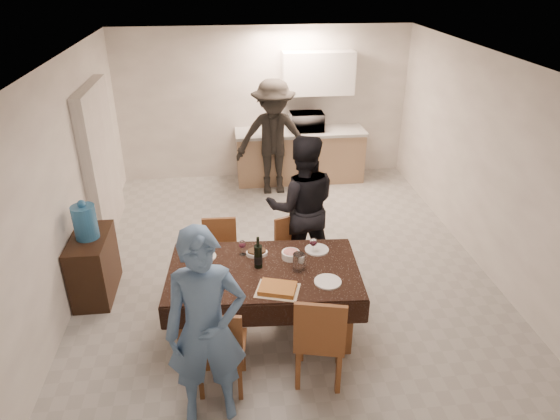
{
  "coord_description": "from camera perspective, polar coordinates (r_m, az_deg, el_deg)",
  "views": [
    {
      "loc": [
        -0.68,
        -5.48,
        3.58
      ],
      "look_at": [
        -0.09,
        -0.3,
        0.92
      ],
      "focal_mm": 32.0,
      "sensor_mm": 36.0,
      "label": 1
    }
  ],
  "objects": [
    {
      "name": "wall_back",
      "position": [
        8.81,
        -1.86,
        11.97
      ],
      "size": [
        5.0,
        0.02,
        2.6
      ],
      "primitive_type": "cube",
      "color": "white",
      "rests_on": "floor"
    },
    {
      "name": "wine_glass_a",
      "position": [
        4.83,
        -8.22,
        -7.8
      ],
      "size": [
        0.09,
        0.09,
        0.19
      ],
      "primitive_type": null,
      "color": "white",
      "rests_on": "dining_table"
    },
    {
      "name": "wine_glass_b",
      "position": [
        5.31,
        3.82,
        -4.09
      ],
      "size": [
        0.08,
        0.08,
        0.18
      ],
      "primitive_type": null,
      "color": "white",
      "rests_on": "dining_table"
    },
    {
      "name": "kitchen_worktop",
      "position": [
        8.69,
        2.35,
        8.9
      ],
      "size": [
        2.24,
        0.64,
        0.05
      ],
      "primitive_type": "cube",
      "color": "#B8B8B3",
      "rests_on": "kitchen_base_cabinet"
    },
    {
      "name": "salad_bowl",
      "position": [
        5.25,
        1.24,
        -5.14
      ],
      "size": [
        0.19,
        0.19,
        0.07
      ],
      "primitive_type": "cylinder",
      "color": "white",
      "rests_on": "dining_table"
    },
    {
      "name": "wine_bottle",
      "position": [
        5.04,
        -2.52,
        -4.85
      ],
      "size": [
        0.09,
        0.09,
        0.35
      ],
      "primitive_type": null,
      "color": "black",
      "rests_on": "dining_table"
    },
    {
      "name": "plate_far_right",
      "position": [
        5.41,
        4.23,
        -4.54
      ],
      "size": [
        0.26,
        0.26,
        0.01
      ],
      "primitive_type": "cylinder",
      "color": "white",
      "rests_on": "dining_table"
    },
    {
      "name": "chair_near_right",
      "position": [
        4.56,
        4.88,
        -13.75
      ],
      "size": [
        0.55,
        0.55,
        0.54
      ],
      "rotation": [
        0.0,
        0.0,
        -0.24
      ],
      "color": "brown",
      "rests_on": "floor"
    },
    {
      "name": "plate_near_right",
      "position": [
        4.92,
        5.48,
        -8.16
      ],
      "size": [
        0.27,
        0.27,
        0.02
      ],
      "primitive_type": "cylinder",
      "color": "white",
      "rests_on": "dining_table"
    },
    {
      "name": "wall_left",
      "position": [
        6.21,
        -23.03,
        3.22
      ],
      "size": [
        0.02,
        6.0,
        2.6
      ],
      "primitive_type": "cube",
      "color": "white",
      "rests_on": "floor"
    },
    {
      "name": "chair_near_left",
      "position": [
        4.52,
        -6.8,
        -14.78
      ],
      "size": [
        0.48,
        0.48,
        0.51
      ],
      "rotation": [
        0.0,
        0.0,
        -0.12
      ],
      "color": "brown",
      "rests_on": "floor"
    },
    {
      "name": "water_jug",
      "position": [
        5.93,
        -21.39,
        -1.29
      ],
      "size": [
        0.26,
        0.26,
        0.39
      ],
      "primitive_type": "cylinder",
      "color": "teal",
      "rests_on": "console"
    },
    {
      "name": "chair_far_left",
      "position": [
        5.76,
        -6.88,
        -5.14
      ],
      "size": [
        0.41,
        0.41,
        0.47
      ],
      "rotation": [
        0.0,
        0.0,
        3.12
      ],
      "color": "brown",
      "rests_on": "floor"
    },
    {
      "name": "person_kitchen",
      "position": [
        8.19,
        -0.75,
        8.25
      ],
      "size": [
        1.23,
        0.71,
        1.9
      ],
      "primitive_type": "imported",
      "color": "black",
      "rests_on": "floor"
    },
    {
      "name": "ceiling",
      "position": [
        5.61,
        0.62,
        16.94
      ],
      "size": [
        5.0,
        6.0,
        0.02
      ],
      "primitive_type": "cube",
      "color": "white",
      "rests_on": "wall_back"
    },
    {
      "name": "water_pitcher",
      "position": [
        5.03,
        2.16,
        -5.96
      ],
      "size": [
        0.12,
        0.12,
        0.18
      ],
      "primitive_type": "cylinder",
      "color": "white",
      "rests_on": "dining_table"
    },
    {
      "name": "mushroom_dish",
      "position": [
        5.31,
        -2.67,
        -4.97
      ],
      "size": [
        0.21,
        0.21,
        0.04
      ],
      "primitive_type": "cylinder",
      "color": "white",
      "rests_on": "dining_table"
    },
    {
      "name": "dining_table",
      "position": [
        5.11,
        -1.87,
        -7.09
      ],
      "size": [
        1.99,
        1.24,
        0.75
      ],
      "rotation": [
        0.0,
        0.0,
        -0.06
      ],
      "color": "black",
      "rests_on": "floor"
    },
    {
      "name": "console",
      "position": [
        6.2,
        -20.5,
        -5.99
      ],
      "size": [
        0.41,
        0.82,
        0.76
      ],
      "primitive_type": "cube",
      "color": "black",
      "rests_on": "floor"
    },
    {
      "name": "floor",
      "position": [
        6.58,
        0.51,
        -5.95
      ],
      "size": [
        5.0,
        6.0,
        0.02
      ],
      "primitive_type": "cube",
      "color": "#A8A8A3",
      "rests_on": "ground"
    },
    {
      "name": "wall_right",
      "position": [
        6.74,
        22.27,
        5.14
      ],
      "size": [
        0.02,
        6.0,
        2.6
      ],
      "primitive_type": "cube",
      "color": "white",
      "rests_on": "floor"
    },
    {
      "name": "plate_near_left",
      "position": [
        4.84,
        -8.76,
        -9.02
      ],
      "size": [
        0.28,
        0.28,
        0.02
      ],
      "primitive_type": "cylinder",
      "color": "white",
      "rests_on": "dining_table"
    },
    {
      "name": "person_near",
      "position": [
        4.15,
        -8.45,
        -13.38
      ],
      "size": [
        0.69,
        0.47,
        1.82
      ],
      "primitive_type": "imported",
      "rotation": [
        0.0,
        0.0,
        0.06
      ],
      "color": "#5579A4",
      "rests_on": "floor"
    },
    {
      "name": "savoury_tart",
      "position": [
        4.77,
        -0.28,
        -8.96
      ],
      "size": [
        0.47,
        0.41,
        0.05
      ],
      "primitive_type": "cube",
      "rotation": [
        0.0,
        0.0,
        -0.3
      ],
      "color": "#C87D3A",
      "rests_on": "dining_table"
    },
    {
      "name": "person_far",
      "position": [
        5.98,
        2.52,
        0.33
      ],
      "size": [
        0.91,
        0.73,
        1.8
      ],
      "primitive_type": "imported",
      "rotation": [
        0.0,
        0.0,
        3.09
      ],
      "color": "black",
      "rests_on": "floor"
    },
    {
      "name": "upper_cabinet",
      "position": [
        8.63,
        4.37,
        15.34
      ],
      "size": [
        1.2,
        0.34,
        0.7
      ],
      "primitive_type": "cube",
      "color": "white",
      "rests_on": "wall_back"
    },
    {
      "name": "wine_glass_c",
      "position": [
        5.29,
        -4.32,
        -4.31
      ],
      "size": [
        0.08,
        0.08,
        0.17
      ],
      "primitive_type": null,
      "color": "white",
      "rests_on": "dining_table"
    },
    {
      "name": "kitchen_base_cabinet",
      "position": [
        8.84,
        2.3,
        6.09
      ],
      "size": [
        2.2,
        0.6,
        0.86
      ],
      "primitive_type": "cube",
      "color": "tan",
      "rests_on": "floor"
    },
    {
      "name": "chair_far_right",
      "position": [
        5.81,
        2.04,
        -4.7
      ],
      "size": [
        0.52,
        0.53,
        0.47
      ],
      "rotation": [
        0.0,
        0.0,
        3.55
      ],
      "color": "brown",
      "rests_on": "floor"
    },
    {
      "name": "wall_front",
      "position": [
        3.44,
        6.85,
        -14.75
      ],
      "size": [
        5.0,
        0.02,
        2.6
      ],
      "primitive_type": "cube",
      "color": "white",
      "rests_on": "floor"
    },
    {
      "name": "stub_partition",
      "position": [
        7.35,
        -19.8,
        5.23
      ],
      "size": [
        0.15,
        1.4,
        2.1
      ],
      "primitive_type": "cube",
      "color": "silver",
      "rests_on": "floor"
    },
    {
      "name": "microwave",
      "position": [
        8.65,
        3.08,
        10.05
      ],
      "size": [
        0.56,
        0.38,
        0.31
      ],
      "primitive_type": "imported",
      "rotation": [
        0.0,
        0.0,
        3.14
      ],
      "color": "white",
      "rests_on": "kitchen_worktop"
    },
    {
      "name": "plate_far_left",
      "position": [
        5.34,
        -8.61,
        -5.26
      ],
      "size": [
        0.24,
        0.24,
        0.01
      ],
      "primitive_type": "cylinder",
      "color": "white",
      "rests_on": "dining_table"
    }
  ]
}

